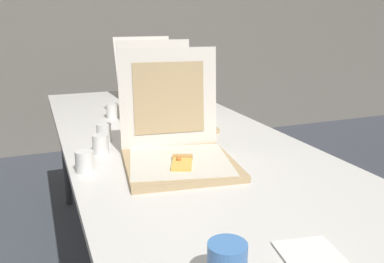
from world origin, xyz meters
TOP-DOWN VIEW (x-y plane):
  - wall_back at (0.00, 3.02)m, footprint 10.00×0.10m
  - table at (0.00, 0.65)m, footprint 0.92×2.36m
  - pizza_box_front at (-0.10, 0.31)m, footprint 0.41×0.44m
  - pizza_box_middle at (0.02, 0.82)m, footprint 0.38×0.41m
  - pizza_box_back at (0.13, 1.39)m, footprint 0.38×0.48m
  - cup_white_far at (-0.18, 1.05)m, footprint 0.06×0.06m
  - cup_white_near_center at (-0.33, 0.51)m, footprint 0.06×0.06m
  - cup_white_mid at (-0.29, 0.67)m, footprint 0.06×0.06m
  - cup_white_near_left at (-0.41, 0.34)m, footprint 0.06×0.06m
  - napkin_pile at (-0.02, -0.34)m, footprint 0.15×0.15m

SIDE VIEW (x-z plane):
  - table at x=0.00m, z-range 0.33..1.09m
  - napkin_pile at x=-0.02m, z-range 0.76..0.76m
  - cup_white_far at x=-0.18m, z-range 0.76..0.83m
  - cup_white_near_center at x=-0.33m, z-range 0.76..0.83m
  - cup_white_mid at x=-0.29m, z-range 0.76..0.83m
  - cup_white_near_left at x=-0.41m, z-range 0.76..0.83m
  - pizza_box_back at x=0.13m, z-range 0.62..1.00m
  - pizza_box_front at x=-0.10m, z-range 0.62..1.00m
  - pizza_box_middle at x=0.02m, z-range 0.62..1.01m
  - wall_back at x=0.00m, z-range 0.00..2.60m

